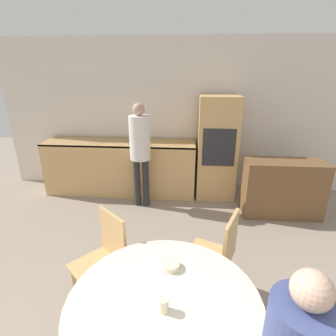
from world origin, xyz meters
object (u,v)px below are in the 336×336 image
Objects in this scene: sideboard at (282,188)px; dining_table at (164,328)px; chair_far_right at (218,253)px; person_standing at (140,145)px; oven_unit at (217,148)px; chair_far_left at (105,256)px; cup at (163,305)px; bowl_near at (171,265)px.

sideboard reaches higher than dining_table.
chair_far_right is at bearing -123.57° from sideboard.
chair_far_right is 0.56× the size of person_standing.
dining_table is at bearing -101.10° from oven_unit.
chair_far_left is 0.97m from cup.
person_standing is 18.38× the size of cup.
oven_unit reaches higher than bowl_near.
chair_far_left is at bearing -89.61° from person_standing.
person_standing is (-0.60, 2.55, 0.51)m from dining_table.
dining_table is 0.87m from chair_far_right.
oven_unit is at bearing 79.23° from cup.
cup is 0.67× the size of bowl_near.
cup is at bearing -121.33° from sideboard.
cup is (-1.53, -2.52, 0.37)m from sideboard.
person_standing is (-0.01, 1.91, 0.50)m from chair_far_left.
oven_unit is at bearing 105.31° from chair_far_left.
person_standing is at bearing 105.38° from bowl_near.
bowl_near is (-0.40, -0.48, 0.25)m from chair_far_right.
oven_unit is 1.86× the size of chair_far_right.
bowl_near is (0.02, 0.28, 0.26)m from dining_table.
sideboard is (0.94, -0.61, -0.43)m from oven_unit.
chair_far_right is at bearing 49.98° from bowl_near.
oven_unit is 2.83m from bowl_near.
chair_far_right reaches higher than cup.
dining_table is at bearing -5.84° from chair_far_left.
chair_far_left is (-1.19, -2.41, -0.33)m from oven_unit.
person_standing is (-2.14, 0.11, 0.59)m from sideboard.
person_standing reaches higher than sideboard.
oven_unit is at bearing 22.66° from person_standing.
chair_far_right is 0.67m from bowl_near.
chair_far_right is at bearing -94.41° from oven_unit.
cup reaches higher than bowl_near.
dining_table is 1.33× the size of chair_far_right.
person_standing is at bearing -127.05° from chair_far_right.
cup reaches higher than dining_table.
chair_far_left is at bearing 132.59° from dining_table.
oven_unit is 3.18m from cup.
chair_far_left reaches higher than sideboard.
sideboard is 12.67× the size of cup.
sideboard is 2.97m from cup.
chair_far_right is (1.01, 0.12, 0.00)m from chair_far_left.
oven_unit is at bearing 146.87° from sideboard.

